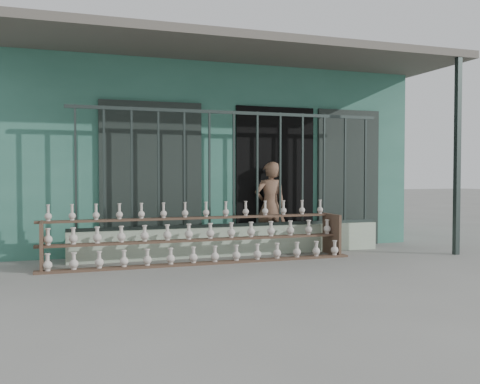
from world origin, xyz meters
name	(u,v)px	position (x,y,z in m)	size (l,w,h in m)	color
ground	(264,269)	(0.00, 0.00, 0.00)	(60.00, 60.00, 0.00)	slate
workshop_building	(190,157)	(0.00, 4.23, 1.62)	(7.40, 6.60, 3.21)	#346F5D
parapet_wall	(234,241)	(0.00, 1.30, 0.23)	(5.00, 0.20, 0.45)	#ADC2A6
security_fence	(234,169)	(0.00, 1.30, 1.35)	(5.00, 0.04, 1.80)	#283330
shelf_rack	(200,237)	(-0.65, 0.88, 0.36)	(4.50, 0.68, 0.85)	brown
elderly_woman	(270,206)	(0.73, 1.59, 0.74)	(0.54, 0.35, 1.47)	brown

